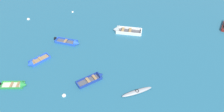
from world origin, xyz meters
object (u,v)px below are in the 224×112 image
rowboat_deep_blue_back_row_right (96,77)px  mooring_buoy_midfield (28,19)px  rowboat_green_outer_left (19,85)px  rowboat_blue_outer_right (72,43)px  mooring_buoy_between_boats_right (64,96)px  rowboat_white_midfield_left (121,30)px  kayak_grey_far_right (137,92)px  rowboat_blue_near_right (34,63)px  mooring_buoy_near_foreground (73,12)px

rowboat_deep_blue_back_row_right → mooring_buoy_midfield: size_ratio=7.34×
rowboat_green_outer_left → rowboat_blue_outer_right: bearing=53.7°
mooring_buoy_between_boats_right → rowboat_white_midfield_left: bearing=57.3°
kayak_grey_far_right → rowboat_blue_near_right: rowboat_blue_near_right is taller
kayak_grey_far_right → rowboat_deep_blue_back_row_right: rowboat_deep_blue_back_row_right is taller
rowboat_green_outer_left → rowboat_blue_outer_right: (5.20, 7.07, 0.04)m
mooring_buoy_midfield → rowboat_deep_blue_back_row_right: bearing=-52.3°
rowboat_deep_blue_back_row_right → kayak_grey_far_right: bearing=-29.1°
rowboat_green_outer_left → mooring_buoy_between_boats_right: size_ratio=6.82×
mooring_buoy_midfield → kayak_grey_far_right: bearing=-47.1°
kayak_grey_far_right → rowboat_deep_blue_back_row_right: (-4.27, 2.38, -0.00)m
rowboat_blue_outer_right → kayak_grey_far_right: bearing=-50.7°
mooring_buoy_near_foreground → rowboat_deep_blue_back_row_right: bearing=-76.8°
rowboat_blue_near_right → rowboat_blue_outer_right: 5.61m
rowboat_green_outer_left → rowboat_blue_outer_right: rowboat_blue_outer_right is taller
rowboat_blue_near_right → rowboat_deep_blue_back_row_right: size_ratio=0.87×
rowboat_green_outer_left → mooring_buoy_midfield: bearing=97.8°
mooring_buoy_between_boats_right → mooring_buoy_midfield: bearing=113.9°
rowboat_blue_outer_right → mooring_buoy_between_boats_right: bearing=-91.9°
rowboat_blue_near_right → mooring_buoy_near_foreground: size_ratio=8.30×
rowboat_deep_blue_back_row_right → mooring_buoy_midfield: rowboat_deep_blue_back_row_right is taller
rowboat_blue_near_right → rowboat_white_midfield_left: rowboat_white_midfield_left is taller
mooring_buoy_between_boats_right → mooring_buoy_near_foreground: (-0.15, 17.06, 0.00)m
mooring_buoy_between_boats_right → mooring_buoy_midfield: 16.77m
rowboat_blue_outer_right → mooring_buoy_between_boats_right: (-0.29, -8.79, -0.16)m
mooring_buoy_midfield → mooring_buoy_near_foreground: 6.86m
kayak_grey_far_right → rowboat_deep_blue_back_row_right: bearing=150.9°
rowboat_green_outer_left → rowboat_blue_outer_right: 8.78m
rowboat_deep_blue_back_row_right → mooring_buoy_between_boats_right: 4.02m
rowboat_blue_outer_right → mooring_buoy_midfield: 9.64m
rowboat_green_outer_left → rowboat_deep_blue_back_row_right: (8.25, 0.52, 0.03)m
rowboat_blue_near_right → mooring_buoy_near_foreground: rowboat_blue_near_right is taller
mooring_buoy_near_foreground → rowboat_green_outer_left: bearing=-107.3°
rowboat_blue_outer_right → mooring_buoy_between_boats_right: size_ratio=8.22×
rowboat_white_midfield_left → rowboat_blue_outer_right: (-6.84, -2.30, -0.05)m
mooring_buoy_between_boats_right → rowboat_deep_blue_back_row_right: bearing=33.8°
rowboat_blue_near_right → mooring_buoy_midfield: bearing=105.3°
rowboat_blue_near_right → rowboat_deep_blue_back_row_right: rowboat_deep_blue_back_row_right is taller
mooring_buoy_midfield → mooring_buoy_near_foreground: (6.64, 1.72, 0.00)m
mooring_buoy_midfield → rowboat_white_midfield_left: bearing=-17.0°
rowboat_blue_near_right → rowboat_green_outer_left: (-0.90, -3.48, -0.02)m
rowboat_green_outer_left → rowboat_white_midfield_left: rowboat_white_midfield_left is taller
rowboat_green_outer_left → kayak_grey_far_right: bearing=-8.5°
rowboat_white_midfield_left → mooring_buoy_near_foreground: (-7.28, 5.97, -0.21)m
rowboat_green_outer_left → mooring_buoy_midfield: (-1.87, 13.62, -0.12)m
kayak_grey_far_right → mooring_buoy_midfield: kayak_grey_far_right is taller
rowboat_white_midfield_left → rowboat_blue_outer_right: size_ratio=1.18×
rowboat_blue_near_right → rowboat_green_outer_left: rowboat_blue_near_right is taller
mooring_buoy_between_boats_right → kayak_grey_far_right: bearing=-1.1°
mooring_buoy_midfield → mooring_buoy_near_foreground: size_ratio=1.30×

